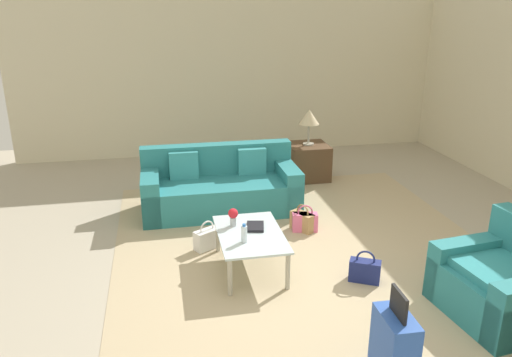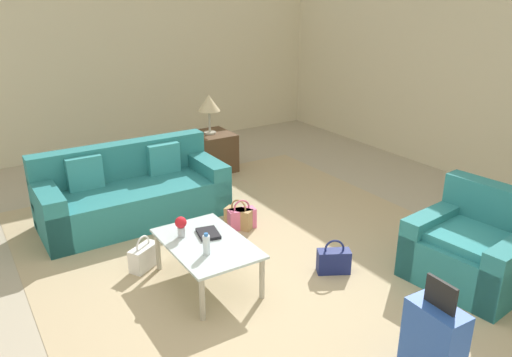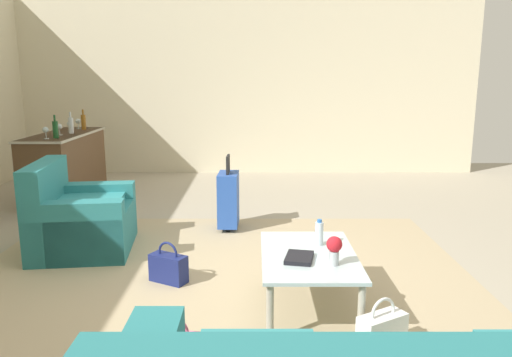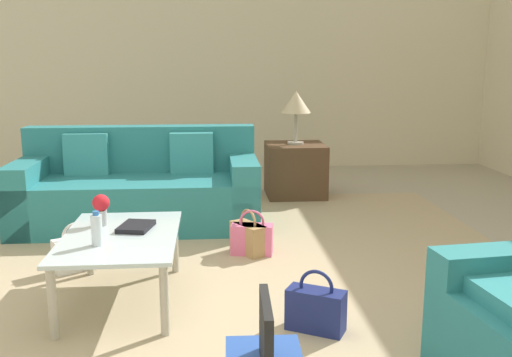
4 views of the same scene
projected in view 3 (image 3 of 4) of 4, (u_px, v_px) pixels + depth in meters
The scene contains 21 objects.
ground_plane at pixel (242, 287), 4.14m from camera, with size 12.00×12.00×0.00m, color #A89E89.
wall_right at pixel (250, 86), 8.78m from camera, with size 0.12×8.00×3.10m, color beige.
area_rug at pixel (212, 321), 3.55m from camera, with size 5.20×4.40×0.01m, color tan.
armchair at pixel (77, 221), 4.95m from camera, with size 1.10×1.01×0.90m.
coffee_table at pixel (309, 261), 3.67m from camera, with size 1.07×0.69×0.43m.
water_bottle at pixel (319, 233), 3.84m from camera, with size 0.06×0.06×0.20m.
coffee_table_book at pixel (299, 258), 3.54m from camera, with size 0.25×0.19×0.03m, color black.
flower_vase at pixel (334, 248), 3.42m from camera, with size 0.11×0.11×0.21m.
bar_console at pixel (65, 165), 7.08m from camera, with size 1.81×0.65×0.93m.
wine_glass_leftmost at pixel (46, 130), 6.36m from camera, with size 0.08×0.08×0.15m.
wine_glass_left_of_centre at pixel (59, 127), 6.77m from camera, with size 0.08×0.08×0.15m.
wine_glass_right_of_centre at pixel (70, 124), 7.17m from camera, with size 0.08×0.08×0.15m.
wine_glass_rightmost at pixel (78, 122), 7.58m from camera, with size 0.08×0.08×0.15m.
wine_bottle_green at pixel (55, 129), 6.43m from camera, with size 0.07×0.07×0.30m.
wine_bottle_clear at pixel (71, 125), 6.97m from camera, with size 0.07×0.07×0.30m.
wine_bottle_amber at pixel (84, 122), 7.48m from camera, with size 0.07×0.07×0.30m.
suitcase_blue at pixel (228, 198), 5.64m from camera, with size 0.41×0.23×0.85m.
handbag_pink at pixel (174, 352), 2.92m from camera, with size 0.20×0.34×0.36m.
handbag_white at pixel (382, 331), 3.16m from camera, with size 0.28×0.35×0.36m.
handbag_tan at pixel (178, 355), 2.89m from camera, with size 0.35×0.29×0.36m.
handbag_navy at pixel (168, 268), 4.21m from camera, with size 0.28×0.35×0.36m.
Camera 3 is at (-3.88, -0.11, 1.72)m, focal length 35.00 mm.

